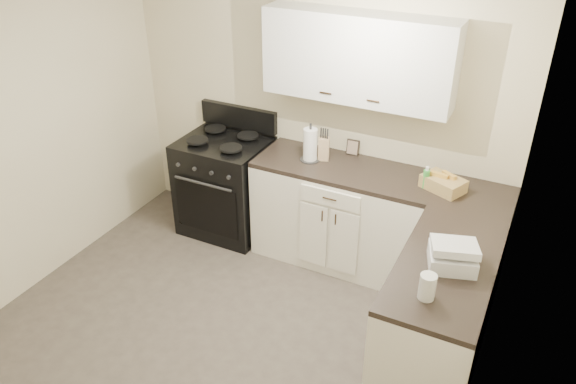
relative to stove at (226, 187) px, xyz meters
The scene contains 20 objects.
floor 1.73m from the stove, 62.27° to the right, with size 3.60×3.60×0.00m, color #473F38.
ceiling 2.63m from the stove, 62.27° to the right, with size 3.60×3.60×0.00m, color white.
wall_back 1.15m from the stove, 22.74° to the left, with size 3.60×3.60×0.00m, color beige.
wall_right 3.07m from the stove, 29.80° to the right, with size 3.60×3.60×0.00m, color beige.
wall_left 1.96m from the stove, 124.79° to the right, with size 3.60×3.60×0.00m, color beige.
base_cabinets_back 1.20m from the stove, ahead, with size 1.55×0.60×0.90m, color white.
base_cabinets_right 2.36m from the stove, 15.36° to the right, with size 0.60×1.90×0.90m, color white.
countertop_back 1.29m from the stove, ahead, with size 1.55×0.60×0.04m, color black.
countertop_right 2.40m from the stove, 15.36° to the right, with size 0.60×1.90×0.04m, color black.
upper_cabinets 1.84m from the stove, ahead, with size 1.55×0.30×0.70m, color silver.
stove is the anchor object (origin of this frame).
knife_block 1.14m from the stove, ahead, with size 0.09×0.08×0.20m, color #D4AC82.
paper_towel 1.08m from the stove, ahead, with size 0.12×0.12×0.29m, color white.
soap_bottle 1.97m from the stove, ahead, with size 0.05×0.05×0.15m, color green.
picture_frame 1.32m from the stove, 13.73° to the left, with size 0.11×0.01×0.14m, color black.
wicker_basket 2.09m from the stove, ahead, with size 0.32×0.21×0.11m, color tan.
countertop_grill 2.54m from the stove, 22.15° to the right, with size 0.29×0.27×0.11m, color silver.
glass_jar 2.66m from the stove, 30.47° to the right, with size 0.10×0.10×0.17m, color silver.
oven_mitt_near 2.32m from the stove, 32.77° to the right, with size 0.02×0.15×0.26m, color black.
oven_mitt_far 2.18m from the stove, 26.18° to the right, with size 0.02×0.13×0.23m, color black.
Camera 1 is at (1.88, -2.48, 3.13)m, focal length 35.00 mm.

